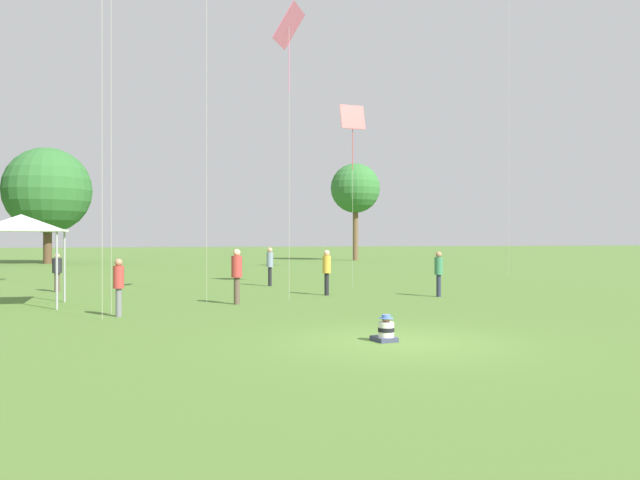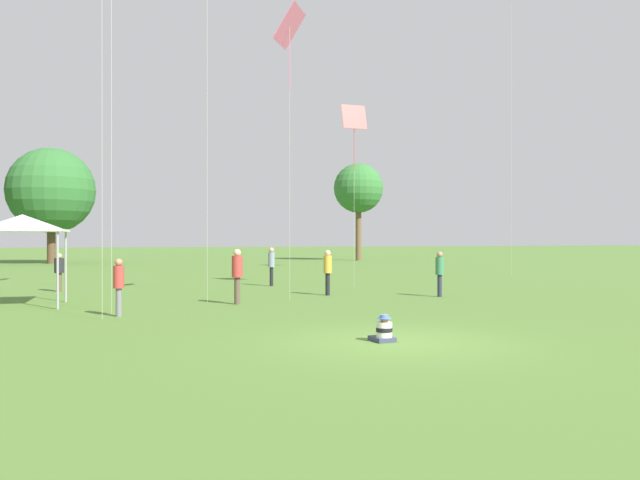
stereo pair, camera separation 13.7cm
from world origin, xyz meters
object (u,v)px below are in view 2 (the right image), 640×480
at_px(person_standing_4, 237,271).
at_px(distant_tree_1, 51,191).
at_px(person_standing_0, 328,268).
at_px(person_standing_2, 440,269).
at_px(person_standing_3, 119,281).
at_px(canopy_tent, 22,224).
at_px(person_standing_5, 59,269).
at_px(kite_6, 290,31).
at_px(kite_5, 354,121).
at_px(seated_toddler, 384,331).
at_px(distant_tree_0, 358,189).
at_px(person_standing_1, 271,262).

xyz_separation_m(person_standing_4, distant_tree_1, (-11.22, 37.89, 5.26)).
height_order(person_standing_0, person_standing_2, person_standing_0).
height_order(person_standing_0, person_standing_4, person_standing_4).
bearing_deg(person_standing_3, canopy_tent, -86.74).
bearing_deg(person_standing_5, kite_6, 120.70).
relative_size(person_standing_3, person_standing_5, 1.03).
bearing_deg(distant_tree_1, person_standing_0, -67.07).
height_order(person_standing_5, kite_5, kite_5).
xyz_separation_m(seated_toddler, person_standing_3, (-5.67, 5.97, 0.75)).
height_order(person_standing_3, distant_tree_0, distant_tree_0).
height_order(distant_tree_0, distant_tree_1, distant_tree_1).
distance_m(seated_toddler, kite_6, 12.92).
bearing_deg(person_standing_3, kite_5, -178.41).
distance_m(person_standing_1, person_standing_3, 11.74).
bearing_deg(kite_6, person_standing_2, 164.63).
bearing_deg(person_standing_5, distant_tree_0, -149.70).
bearing_deg(person_standing_1, distant_tree_0, -125.45).
xyz_separation_m(person_standing_5, canopy_tent, (-0.33, -5.75, 1.74)).
height_order(person_standing_2, distant_tree_1, distant_tree_1).
bearing_deg(seated_toddler, person_standing_4, 95.07).
bearing_deg(person_standing_5, person_standing_0, 133.60).
distance_m(person_standing_0, person_standing_2, 4.26).
distance_m(person_standing_4, kite_5, 10.52).
xyz_separation_m(seated_toddler, distant_tree_0, (15.23, 46.68, 6.94)).
bearing_deg(person_standing_4, person_standing_5, -64.28).
bearing_deg(kite_5, person_standing_2, -31.43).
bearing_deg(person_standing_5, person_standing_1, 161.70).
bearing_deg(kite_6, person_standing_0, -153.03).
height_order(person_standing_1, distant_tree_1, distant_tree_1).
distance_m(canopy_tent, distant_tree_0, 44.53).
distance_m(seated_toddler, person_standing_0, 10.90).
bearing_deg(kite_5, distant_tree_1, 158.57).
bearing_deg(person_standing_0, kite_5, -90.02).
height_order(person_standing_3, canopy_tent, canopy_tent).
distance_m(person_standing_5, distant_tree_0, 39.88).
xyz_separation_m(kite_5, distant_tree_0, (11.22, 32.54, -0.31)).
distance_m(person_standing_5, canopy_tent, 6.02).
height_order(seated_toddler, person_standing_0, person_standing_0).
bearing_deg(seated_toddler, distant_tree_1, 97.50).
bearing_deg(canopy_tent, person_standing_5, 86.67).
bearing_deg(seated_toddler, person_standing_3, 125.01).
xyz_separation_m(person_standing_5, distant_tree_0, (23.69, 31.47, 6.24)).
bearing_deg(person_standing_4, canopy_tent, -26.87).
bearing_deg(distant_tree_1, kite_5, -61.75).
relative_size(person_standing_1, person_standing_4, 0.97).
bearing_deg(person_standing_5, distant_tree_1, -103.98).
bearing_deg(person_standing_4, distant_tree_0, -131.68).
distance_m(person_standing_5, kite_5, 14.13).
distance_m(person_standing_1, distant_tree_0, 34.62).
height_order(canopy_tent, distant_tree_0, distant_tree_0).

